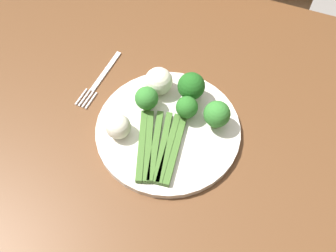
% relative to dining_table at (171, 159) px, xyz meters
% --- Properties ---
extents(ground_plane, '(6.00, 6.00, 0.02)m').
position_rel_dining_table_xyz_m(ground_plane, '(0.00, 0.00, -0.67)').
color(ground_plane, gray).
extents(dining_table, '(1.44, 0.93, 0.76)m').
position_rel_dining_table_xyz_m(dining_table, '(0.00, 0.00, 0.00)').
color(dining_table, brown).
rests_on(dining_table, ground_plane).
extents(chair, '(0.44, 0.44, 0.87)m').
position_rel_dining_table_xyz_m(chair, '(0.02, -0.60, -0.16)').
color(chair, '#9E754C').
rests_on(chair, ground_plane).
extents(plate, '(0.28, 0.28, 0.01)m').
position_rel_dining_table_xyz_m(plate, '(0.01, -0.01, 0.11)').
color(plate, silver).
rests_on(plate, dining_table).
extents(asparagus_bundle, '(0.11, 0.16, 0.01)m').
position_rel_dining_table_xyz_m(asparagus_bundle, '(0.01, 0.04, 0.12)').
color(asparagus_bundle, '#3D6626').
rests_on(asparagus_bundle, plate).
extents(broccoli_near_center, '(0.04, 0.04, 0.05)m').
position_rel_dining_table_xyz_m(broccoli_near_center, '(-0.01, -0.04, 0.14)').
color(broccoli_near_center, '#568E33').
rests_on(broccoli_near_center, plate).
extents(broccoli_left, '(0.05, 0.05, 0.06)m').
position_rel_dining_table_xyz_m(broccoli_left, '(-0.07, -0.05, 0.15)').
color(broccoli_left, '#609E3D').
rests_on(broccoli_left, plate).
extents(broccoli_front_left, '(0.05, 0.05, 0.07)m').
position_rel_dining_table_xyz_m(broccoli_front_left, '(-0.01, -0.09, 0.15)').
color(broccoli_front_left, '#4C7F2B').
rests_on(broccoli_front_left, plate).
extents(broccoli_back, '(0.05, 0.05, 0.06)m').
position_rel_dining_table_xyz_m(broccoli_back, '(0.06, -0.03, 0.15)').
color(broccoli_back, '#609E3D').
rests_on(broccoli_back, plate).
extents(cauliflower_back_right, '(0.05, 0.05, 0.05)m').
position_rel_dining_table_xyz_m(cauliflower_back_right, '(0.09, 0.04, 0.14)').
color(cauliflower_back_right, silver).
rests_on(cauliflower_back_right, plate).
extents(cauliflower_outer_edge, '(0.06, 0.06, 0.06)m').
position_rel_dining_table_xyz_m(cauliflower_outer_edge, '(0.06, -0.08, 0.14)').
color(cauliflower_outer_edge, silver).
rests_on(cauliflower_outer_edge, plate).
extents(fork, '(0.03, 0.17, 0.00)m').
position_rel_dining_table_xyz_m(fork, '(0.19, -0.07, 0.10)').
color(fork, silver).
rests_on(fork, dining_table).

